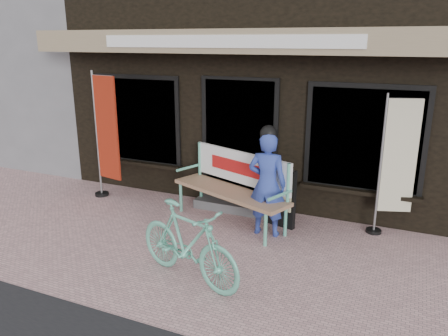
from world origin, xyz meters
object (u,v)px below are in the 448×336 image
at_px(nobori_red, 106,135).
at_px(menu_stand, 281,197).
at_px(bench, 235,182).
at_px(bicycle, 188,243).
at_px(nobori_cream, 396,164).
at_px(person, 267,182).

distance_m(nobori_red, menu_stand, 3.28).
height_order(bench, nobori_red, nobori_red).
bearing_deg(bicycle, nobori_cream, -23.80).
height_order(bicycle, menu_stand, bicycle).
xyz_separation_m(bench, nobori_red, (-2.47, 0.06, 0.52)).
relative_size(bench, menu_stand, 2.27).
bearing_deg(bicycle, person, 2.74).
height_order(person, nobori_red, nobori_red).
xyz_separation_m(bicycle, nobori_cream, (2.10, 2.36, 0.59)).
distance_m(person, nobori_cream, 1.85).
height_order(person, menu_stand, person).
relative_size(bench, nobori_red, 0.92).
bearing_deg(person, bicycle, -108.18).
relative_size(bicycle, nobori_red, 0.70).
bearing_deg(menu_stand, bench, -157.05).
height_order(nobori_red, nobori_cream, nobori_red).
relative_size(nobori_red, nobori_cream, 1.10).
bearing_deg(nobori_red, bicycle, -25.39).
relative_size(bicycle, menu_stand, 1.72).
distance_m(nobori_cream, menu_stand, 1.71).
xyz_separation_m(bench, person, (0.61, -0.25, 0.15)).
distance_m(person, menu_stand, 0.50).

